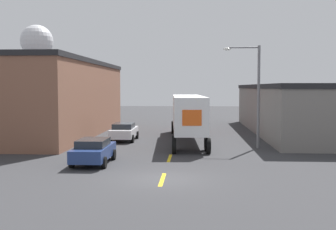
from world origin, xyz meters
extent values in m
plane|color=#333335|center=(0.00, 0.00, 0.00)|extent=(160.00, 160.00, 0.00)
cube|color=gold|center=(0.00, -0.10, 0.00)|extent=(0.20, 2.91, 0.01)
cube|color=gold|center=(0.00, 6.14, 0.00)|extent=(0.20, 2.91, 0.01)
cube|color=gold|center=(0.00, 12.38, 0.00)|extent=(0.20, 2.91, 0.01)
cube|color=brown|center=(-14.23, 18.99, 3.31)|extent=(13.48, 23.82, 6.61)
cube|color=#232326|center=(-14.23, 18.99, 6.81)|extent=(13.68, 24.02, 0.40)
cube|color=slate|center=(12.85, 21.94, 2.20)|extent=(10.72, 26.69, 4.39)
cube|color=#232326|center=(12.85, 21.94, 4.59)|extent=(10.92, 26.89, 0.40)
cube|color=#B21919|center=(0.62, 21.34, 2.02)|extent=(2.36, 3.06, 2.94)
cube|color=white|center=(1.06, 13.38, 2.51)|extent=(3.00, 12.51, 2.62)
cube|color=#E55619|center=(1.41, 7.17, 2.51)|extent=(1.28, 0.10, 1.05)
cylinder|color=black|center=(1.76, 21.77, 0.55)|extent=(0.34, 1.11, 1.10)
cylinder|color=black|center=(-0.56, 21.64, 0.55)|extent=(0.34, 1.11, 1.10)
cylinder|color=black|center=(1.83, 20.60, 0.55)|extent=(0.34, 1.11, 1.10)
cylinder|color=black|center=(-0.49, 20.47, 0.55)|extent=(0.34, 1.11, 1.10)
cylinder|color=black|center=(2.44, 9.45, 0.55)|extent=(0.34, 1.11, 1.10)
cylinder|color=black|center=(0.13, 9.32, 0.55)|extent=(0.34, 1.11, 1.10)
cylinder|color=black|center=(2.52, 8.05, 0.55)|extent=(0.34, 1.11, 1.10)
cylinder|color=black|center=(0.21, 7.92, 0.55)|extent=(0.34, 1.11, 1.10)
cube|color=navy|center=(-4.37, 3.95, 0.69)|extent=(1.84, 4.47, 0.72)
cube|color=#23282D|center=(-4.37, 3.81, 1.26)|extent=(1.62, 2.32, 0.44)
cylinder|color=black|center=(-3.45, 5.33, 0.33)|extent=(0.22, 0.66, 0.66)
cylinder|color=black|center=(-5.29, 5.33, 0.33)|extent=(0.22, 0.66, 0.66)
cylinder|color=black|center=(-3.45, 2.56, 0.33)|extent=(0.22, 0.66, 0.66)
cylinder|color=black|center=(-5.29, 2.56, 0.33)|extent=(0.22, 0.66, 0.66)
cube|color=silver|center=(-4.37, 14.80, 0.69)|extent=(1.84, 4.47, 0.72)
cube|color=#23282D|center=(-4.37, 14.67, 1.26)|extent=(1.62, 2.32, 0.44)
cylinder|color=black|center=(-3.45, 16.19, 0.33)|extent=(0.22, 0.66, 0.66)
cylinder|color=black|center=(-5.29, 16.19, 0.33)|extent=(0.22, 0.66, 0.66)
cylinder|color=black|center=(-3.45, 13.42, 0.33)|extent=(0.22, 0.66, 0.66)
cylinder|color=black|center=(-5.29, 13.42, 0.33)|extent=(0.22, 0.66, 0.66)
cylinder|color=#47474C|center=(-24.47, 53.84, 5.13)|extent=(0.28, 0.28, 10.26)
cylinder|color=#47474C|center=(-26.50, 55.87, 5.13)|extent=(0.28, 0.28, 10.26)
cylinder|color=#47474C|center=(-28.52, 53.84, 5.13)|extent=(0.28, 0.28, 10.26)
cylinder|color=#47474C|center=(-26.50, 51.82, 5.13)|extent=(0.28, 0.28, 10.26)
cylinder|color=#4C4C51|center=(-26.50, 53.84, 10.06)|extent=(4.33, 4.33, 0.30)
sphere|color=silver|center=(-26.50, 53.84, 12.72)|extent=(5.78, 5.78, 5.78)
cylinder|color=slate|center=(6.28, 10.89, 3.78)|extent=(0.20, 0.20, 7.56)
cylinder|color=slate|center=(5.12, 10.89, 7.41)|extent=(2.32, 0.11, 0.11)
ellipsoid|color=silver|center=(3.96, 10.89, 7.31)|extent=(0.56, 0.32, 0.22)
camera|label=1|loc=(1.51, -20.36, 4.51)|focal=45.00mm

